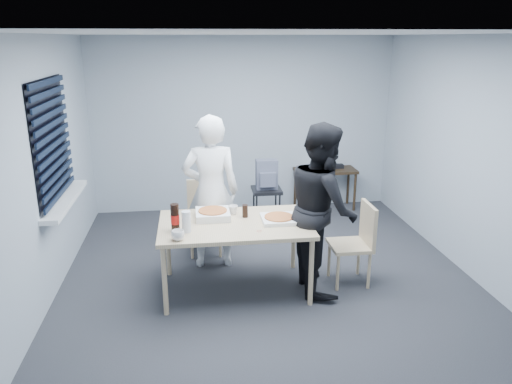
{
  "coord_description": "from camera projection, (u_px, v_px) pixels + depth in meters",
  "views": [
    {
      "loc": [
        -0.79,
        -4.93,
        2.56
      ],
      "look_at": [
        -0.13,
        0.1,
        0.99
      ],
      "focal_mm": 35.0,
      "sensor_mm": 36.0,
      "label": 1
    }
  ],
  "objects": [
    {
      "name": "room",
      "position": [
        56.0,
        150.0,
        5.21
      ],
      "size": [
        5.0,
        5.0,
        5.0
      ],
      "color": "#2A2A2F",
      "rests_on": "ground"
    },
    {
      "name": "dining_table",
      "position": [
        235.0,
        228.0,
        5.12
      ],
      "size": [
        1.54,
        0.98,
        0.75
      ],
      "color": "#D2B18A",
      "rests_on": "ground"
    },
    {
      "name": "chair_far",
      "position": [
        205.0,
        211.0,
        6.16
      ],
      "size": [
        0.42,
        0.42,
        0.89
      ],
      "color": "#D2B18A",
      "rests_on": "ground"
    },
    {
      "name": "chair_right",
      "position": [
        358.0,
        238.0,
        5.33
      ],
      "size": [
        0.42,
        0.42,
        0.89
      ],
      "color": "#D2B18A",
      "rests_on": "ground"
    },
    {
      "name": "person_white",
      "position": [
        211.0,
        192.0,
        5.65
      ],
      "size": [
        0.65,
        0.42,
        1.77
      ],
      "primitive_type": "imported",
      "rotation": [
        0.0,
        0.0,
        3.14
      ],
      "color": "white",
      "rests_on": "ground"
    },
    {
      "name": "person_black",
      "position": [
        322.0,
        208.0,
        5.13
      ],
      "size": [
        0.47,
        0.86,
        1.77
      ],
      "primitive_type": "imported",
      "rotation": [
        0.0,
        0.0,
        1.57
      ],
      "color": "black",
      "rests_on": "ground"
    },
    {
      "name": "side_table",
      "position": [
        325.0,
        174.0,
        7.68
      ],
      "size": [
        0.94,
        0.42,
        0.63
      ],
      "color": "#372518",
      "rests_on": "ground"
    },
    {
      "name": "stool",
      "position": [
        266.0,
        196.0,
        6.96
      ],
      "size": [
        0.4,
        0.4,
        0.55
      ],
      "color": "black",
      "rests_on": "ground"
    },
    {
      "name": "backpack",
      "position": [
        267.0,
        175.0,
        6.86
      ],
      "size": [
        0.29,
        0.22,
        0.41
      ],
      "rotation": [
        0.0,
        0.0,
        0.02
      ],
      "color": "slate",
      "rests_on": "stool"
    },
    {
      "name": "pizza_box_a",
      "position": [
        213.0,
        214.0,
        5.23
      ],
      "size": [
        0.35,
        0.35,
        0.09
      ],
      "rotation": [
        0.0,
        0.0,
        -0.26
      ],
      "color": "white",
      "rests_on": "dining_table"
    },
    {
      "name": "pizza_box_b",
      "position": [
        279.0,
        219.0,
        5.15
      ],
      "size": [
        0.35,
        0.35,
        0.05
      ],
      "rotation": [
        0.0,
        0.0,
        -0.36
      ],
      "color": "white",
      "rests_on": "dining_table"
    },
    {
      "name": "mug_a",
      "position": [
        178.0,
        235.0,
        4.65
      ],
      "size": [
        0.17,
        0.17,
        0.1
      ],
      "primitive_type": "imported",
      "rotation": [
        0.0,
        0.0,
        0.52
      ],
      "color": "white",
      "rests_on": "dining_table"
    },
    {
      "name": "mug_b",
      "position": [
        233.0,
        210.0,
        5.35
      ],
      "size": [
        0.1,
        0.1,
        0.09
      ],
      "primitive_type": "imported",
      "color": "white",
      "rests_on": "dining_table"
    },
    {
      "name": "cola_glass",
      "position": [
        245.0,
        211.0,
        5.24
      ],
      "size": [
        0.06,
        0.06,
        0.13
      ],
      "primitive_type": "cylinder",
      "rotation": [
        0.0,
        0.0,
        -0.07
      ],
      "color": "black",
      "rests_on": "dining_table"
    },
    {
      "name": "soda_bottle",
      "position": [
        175.0,
        218.0,
        4.85
      ],
      "size": [
        0.09,
        0.09,
        0.27
      ],
      "rotation": [
        0.0,
        0.0,
        0.3
      ],
      "color": "black",
      "rests_on": "dining_table"
    },
    {
      "name": "plastic_cups",
      "position": [
        186.0,
        222.0,
        4.83
      ],
      "size": [
        0.12,
        0.12,
        0.21
      ],
      "primitive_type": "cylinder",
      "rotation": [
        0.0,
        0.0,
        0.39
      ],
      "color": "silver",
      "rests_on": "dining_table"
    },
    {
      "name": "rubber_band",
      "position": [
        259.0,
        231.0,
        4.88
      ],
      "size": [
        0.06,
        0.06,
        0.0
      ],
      "primitive_type": "torus",
      "rotation": [
        0.0,
        0.0,
        0.2
      ],
      "color": "red",
      "rests_on": "dining_table"
    },
    {
      "name": "papers",
      "position": [
        316.0,
        169.0,
        7.63
      ],
      "size": [
        0.3,
        0.36,
        0.01
      ],
      "primitive_type": "cube",
      "rotation": [
        0.0,
        0.0,
        0.27
      ],
      "color": "white",
      "rests_on": "side_table"
    },
    {
      "name": "black_box",
      "position": [
        339.0,
        166.0,
        7.71
      ],
      "size": [
        0.17,
        0.15,
        0.06
      ],
      "primitive_type": "cube",
      "rotation": [
        0.0,
        0.0,
        0.43
      ],
      "color": "black",
      "rests_on": "side_table"
    }
  ]
}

